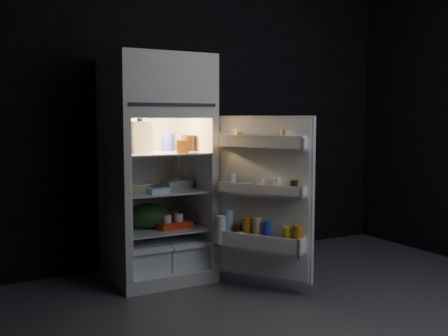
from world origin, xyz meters
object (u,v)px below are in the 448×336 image
fridge_door (263,200)px  egg_carton (177,185)px  milk_jug (140,137)px  refrigerator (156,160)px  yogurt_tray (174,225)px

fridge_door → egg_carton: 0.74m
milk_jug → egg_carton: (0.29, -0.05, -0.38)m
refrigerator → yogurt_tray: (0.09, -0.16, -0.50)m
milk_jug → egg_carton: milk_jug is taller
refrigerator → yogurt_tray: bearing=-62.4°
egg_carton → yogurt_tray: size_ratio=1.03×
egg_carton → yogurt_tray: bearing=-151.4°
refrigerator → fridge_door: 0.94m
fridge_door → yogurt_tray: bearing=132.8°
milk_jug → refrigerator: bearing=15.0°
milk_jug → egg_carton: bearing=-9.5°
refrigerator → milk_jug: bearing=-165.6°
yogurt_tray → milk_jug: bearing=143.3°
refrigerator → milk_jug: size_ratio=7.42×
egg_carton → yogurt_tray: egg_carton is taller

